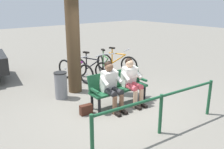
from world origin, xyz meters
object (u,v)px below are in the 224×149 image
object	(u,v)px
bench	(117,85)
person_reading	(131,79)
tree_trunk	(72,27)
litter_bin	(61,85)
bicycle_silver	(116,63)
bicycle_blue	(105,66)
person_companion	(111,84)
bicycle_orange	(75,71)
bicycle_red	(91,69)
handbag	(86,110)

from	to	relation	value
bench	person_reading	world-z (taller)	person_reading
tree_trunk	person_reading	bearing A→B (deg)	112.49
tree_trunk	litter_bin	bearing A→B (deg)	21.70
litter_bin	bicycle_silver	size ratio (longest dim) A/B	0.48
litter_bin	bicycle_blue	bearing A→B (deg)	-157.42
person_companion	bicycle_orange	world-z (taller)	person_companion
bench	bicycle_red	xyz separation A→B (m)	(-0.66, -2.21, -0.15)
bicycle_silver	bench	bearing A→B (deg)	-64.26
bench	bicycle_blue	size ratio (longest dim) A/B	1.01
litter_bin	bicycle_orange	distance (m)	1.54
person_companion	person_reading	bearing A→B (deg)	179.95
bicycle_blue	bicycle_orange	xyz separation A→B (m)	(1.13, -0.15, 0.00)
bicycle_silver	bicycle_blue	world-z (taller)	same
tree_trunk	bicycle_red	size ratio (longest dim) A/B	2.35
bench	bicycle_silver	bearing A→B (deg)	-125.76
tree_trunk	bicycle_red	bearing A→B (deg)	-145.89
person_reading	tree_trunk	bearing A→B (deg)	-63.79
handbag	bicycle_red	world-z (taller)	bicycle_red
person_companion	handbag	world-z (taller)	person_companion
person_reading	litter_bin	size ratio (longest dim) A/B	1.60
bicycle_orange	litter_bin	bearing A→B (deg)	-57.93
bicycle_blue	bicycle_red	xyz separation A→B (m)	(0.60, -0.02, 0.00)
person_reading	bicycle_silver	size ratio (longest dim) A/B	0.77
bench	bicycle_orange	xyz separation A→B (m)	(-0.13, -2.34, -0.15)
bench	person_companion	world-z (taller)	person_companion
bicycle_orange	handbag	bearing A→B (deg)	-37.82
handbag	tree_trunk	xyz separation A→B (m)	(-0.61, -1.51, 1.78)
bicycle_silver	bicycle_blue	distance (m)	0.62
bench	person_companion	distance (m)	0.39
handbag	litter_bin	size ratio (longest dim) A/B	0.40
person_companion	handbag	bearing A→B (deg)	-7.07
person_reading	bicycle_blue	bearing A→B (deg)	-108.10
litter_bin	bicycle_orange	xyz separation A→B (m)	(-1.10, -1.08, -0.02)
bicycle_orange	bicycle_silver	bearing A→B (deg)	75.53
person_companion	tree_trunk	world-z (taller)	tree_trunk
bicycle_orange	bench	bearing A→B (deg)	-15.54
bench	tree_trunk	world-z (taller)	tree_trunk
person_companion	bicycle_red	bearing A→B (deg)	-109.16
litter_bin	bicycle_red	bearing A→B (deg)	-149.98
person_reading	tree_trunk	world-z (taller)	tree_trunk
person_companion	tree_trunk	bearing A→B (deg)	-84.27
bicycle_blue	bicycle_orange	size ratio (longest dim) A/B	0.97
bicycle_red	bicycle_orange	distance (m)	0.55
bicycle_red	tree_trunk	bearing A→B (deg)	-73.78
person_reading	bicycle_blue	distance (m)	2.58
handbag	bicycle_orange	size ratio (longest dim) A/B	0.18
bench	bicycle_blue	xyz separation A→B (m)	(-1.26, -2.19, -0.15)
bench	bicycle_blue	world-z (taller)	bicycle_blue
litter_bin	bicycle_red	size ratio (longest dim) A/B	0.46
handbag	bicycle_silver	bearing A→B (deg)	-141.35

